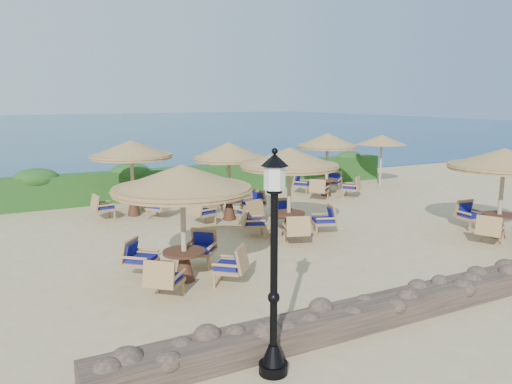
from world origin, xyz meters
name	(u,v)px	position (x,y,z in m)	size (l,w,h in m)	color
ground	(300,230)	(0.00, 0.00, 0.00)	(120.00, 120.00, 0.00)	tan
sea	(55,126)	(0.00, 70.00, 0.00)	(160.00, 160.00, 0.00)	navy
hedge	(211,179)	(0.00, 7.20, 0.60)	(18.00, 0.90, 1.20)	#1A4415
stone_wall	(464,290)	(0.00, -6.20, 0.22)	(15.00, 0.65, 0.44)	brown
lamp_post	(274,274)	(-4.80, -6.80, 1.55)	(0.44, 0.44, 3.31)	black
extra_parasol	(382,140)	(7.80, 5.20, 2.17)	(2.30, 2.30, 2.41)	tan
cafe_set_0	(183,199)	(-4.68, -2.52, 1.89)	(3.09, 3.09, 2.65)	tan
cafe_set_1	(289,174)	(-0.60, -0.31, 1.85)	(2.92, 2.92, 2.65)	tan
cafe_set_2	(503,171)	(4.80, -3.38, 1.98)	(3.15, 3.15, 2.65)	tan
cafe_set_3	(132,161)	(-4.09, 4.44, 1.92)	(2.86, 2.85, 2.65)	tan
cafe_set_4	(229,170)	(-1.37, 2.31, 1.69)	(2.89, 2.89, 2.65)	tan
cafe_set_5	(327,155)	(4.08, 4.32, 1.75)	(2.62, 2.62, 2.65)	tan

